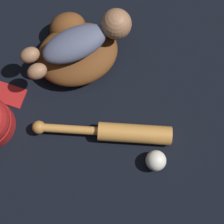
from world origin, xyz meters
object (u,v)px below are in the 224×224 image
(baseball_bat, at_px, (119,132))
(baseball, at_px, (156,161))
(baseball_glove, at_px, (76,50))
(baby_figure, at_px, (84,40))

(baseball_bat, bearing_deg, baseball, -48.35)
(baseball_glove, bearing_deg, baseball, -65.43)
(baseball_glove, distance_m, baseball, 0.47)
(baseball_glove, height_order, baseball_bat, baseball_glove)
(baseball_bat, height_order, baseball, baseball)
(baseball_bat, relative_size, baseball, 6.68)
(baby_figure, bearing_deg, baseball, -68.84)
(baseball_bat, xyz_separation_m, baseball, (0.10, -0.12, 0.00))
(baseball_glove, height_order, baseball, baseball_glove)
(baseball_bat, bearing_deg, baseball_glove, 106.53)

